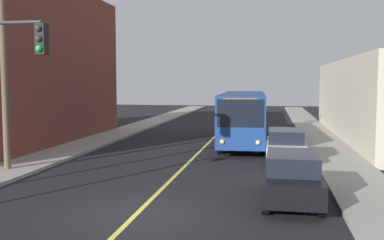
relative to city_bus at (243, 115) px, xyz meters
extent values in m
plane|color=black|center=(-2.20, -15.69, -1.82)|extent=(120.00, 120.00, 0.00)
cube|color=gray|center=(-9.45, -5.69, -1.74)|extent=(2.50, 90.00, 0.15)
cube|color=gray|center=(5.05, -5.69, -1.74)|extent=(2.50, 90.00, 0.15)
cube|color=#D8CC4C|center=(-2.20, -0.69, -1.81)|extent=(0.16, 60.00, 0.01)
cube|color=black|center=(-10.74, -2.41, -0.22)|extent=(0.06, 12.41, 1.30)
cube|color=black|center=(-10.74, -2.41, 2.98)|extent=(0.06, 12.41, 1.30)
cube|color=black|center=(-10.74, -2.41, 6.18)|extent=(0.06, 12.41, 1.30)
cube|color=black|center=(6.34, 4.22, -0.22)|extent=(0.06, 16.39, 1.30)
cube|color=navy|center=(0.00, 0.01, 0.01)|extent=(2.95, 12.08, 2.75)
cube|color=black|center=(0.20, -5.96, 0.53)|extent=(2.35, 0.16, 1.40)
cube|color=black|center=(-0.20, 5.99, 0.63)|extent=(2.30, 0.16, 1.10)
cube|color=black|center=(-1.25, -0.03, 0.53)|extent=(0.40, 10.20, 1.10)
cube|color=black|center=(1.25, 0.06, 0.53)|extent=(0.40, 10.20, 1.10)
cube|color=orange|center=(0.20, -5.95, 1.13)|extent=(1.79, 0.12, 0.30)
sphere|color=#F9D872|center=(-0.69, -6.03, -0.92)|extent=(0.24, 0.24, 0.24)
sphere|color=#F9D872|center=(1.09, -5.97, -0.92)|extent=(0.24, 0.24, 0.24)
cylinder|color=black|center=(-0.98, -4.22, -1.32)|extent=(0.33, 1.01, 1.00)
cylinder|color=black|center=(1.26, -4.15, -1.32)|extent=(0.33, 1.01, 1.00)
cylinder|color=black|center=(-1.24, 3.47, -1.32)|extent=(0.33, 1.01, 1.00)
cylinder|color=black|center=(1.01, 3.55, -1.32)|extent=(0.33, 1.01, 1.00)
cube|color=black|center=(2.40, -13.58, -1.15)|extent=(1.87, 4.43, 0.70)
cube|color=black|center=(2.40, -13.58, -0.50)|extent=(1.66, 2.49, 0.60)
cylinder|color=black|center=(1.58, -15.07, -1.50)|extent=(0.23, 0.64, 0.64)
cylinder|color=black|center=(3.18, -15.09, -1.50)|extent=(0.23, 0.64, 0.64)
cylinder|color=black|center=(1.62, -12.07, -1.50)|extent=(0.23, 0.64, 0.64)
cylinder|color=black|center=(3.22, -12.09, -1.50)|extent=(0.23, 0.64, 0.64)
cube|color=silver|center=(2.42, -6.43, -1.15)|extent=(1.82, 4.41, 0.70)
cube|color=black|center=(2.42, -6.43, -0.50)|extent=(1.63, 2.47, 0.60)
cylinder|color=black|center=(1.62, -7.93, -1.50)|extent=(0.22, 0.64, 0.64)
cylinder|color=black|center=(3.22, -7.94, -1.50)|extent=(0.22, 0.64, 0.64)
cylinder|color=black|center=(1.63, -4.93, -1.50)|extent=(0.22, 0.64, 0.64)
cylinder|color=black|center=(3.23, -4.94, -1.50)|extent=(0.22, 0.64, 0.64)
cylinder|color=brown|center=(-9.55, -10.79, 4.16)|extent=(0.28, 0.28, 11.66)
cube|color=black|center=(-5.65, -14.69, 3.48)|extent=(0.32, 0.36, 1.00)
sphere|color=#2D2D2D|center=(-5.65, -14.88, 3.80)|extent=(0.22, 0.22, 0.22)
sphere|color=#2D2D2D|center=(-5.65, -14.88, 3.48)|extent=(0.22, 0.22, 0.22)
sphere|color=green|center=(-5.65, -14.88, 3.16)|extent=(0.22, 0.22, 0.22)
camera|label=1|loc=(1.67, -28.14, 2.11)|focal=41.52mm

